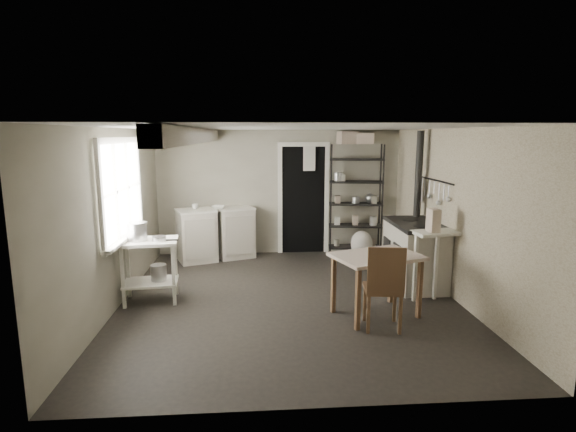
{
  "coord_description": "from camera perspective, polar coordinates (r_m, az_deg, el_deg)",
  "views": [
    {
      "loc": [
        -0.45,
        -5.82,
        2.21
      ],
      "look_at": [
        0.0,
        0.3,
        1.1
      ],
      "focal_mm": 28.0,
      "sensor_mm": 36.0,
      "label": 1
    }
  ],
  "objects": [
    {
      "name": "floor",
      "position": [
        6.24,
        0.21,
        -10.49
      ],
      "size": [
        5.0,
        5.0,
        0.0
      ],
      "primitive_type": "plane",
      "color": "black",
      "rests_on": "ground"
    },
    {
      "name": "ceiling",
      "position": [
        5.83,
        0.22,
        11.14
      ],
      "size": [
        5.0,
        5.0,
        0.0
      ],
      "primitive_type": "plane",
      "rotation": [
        3.14,
        0.0,
        0.0
      ],
      "color": "beige",
      "rests_on": "wall_back"
    },
    {
      "name": "wall_back",
      "position": [
        8.39,
        -1.11,
        3.01
      ],
      "size": [
        4.5,
        0.02,
        2.3
      ],
      "primitive_type": "cube",
      "color": "#9F9B88",
      "rests_on": "ground"
    },
    {
      "name": "wall_front",
      "position": [
        3.51,
        3.39,
        -7.35
      ],
      "size": [
        4.5,
        0.02,
        2.3
      ],
      "primitive_type": "cube",
      "color": "#9F9B88",
      "rests_on": "ground"
    },
    {
      "name": "wall_left",
      "position": [
        6.18,
        -21.07,
        -0.31
      ],
      "size": [
        0.02,
        5.0,
        2.3
      ],
      "primitive_type": "cube",
      "color": "#9F9B88",
      "rests_on": "ground"
    },
    {
      "name": "wall_right",
      "position": [
        6.5,
        20.41,
        0.22
      ],
      "size": [
        0.02,
        5.0,
        2.3
      ],
      "primitive_type": "cube",
      "color": "#9F9B88",
      "rests_on": "ground"
    },
    {
      "name": "window",
      "position": [
        6.31,
        -20.5,
        3.15
      ],
      "size": [
        0.12,
        1.76,
        1.28
      ],
      "primitive_type": null,
      "color": "white",
      "rests_on": "wall_left"
    },
    {
      "name": "doorway",
      "position": [
        8.42,
        1.97,
        2.0
      ],
      "size": [
        0.96,
        0.1,
        2.08
      ],
      "primitive_type": null,
      "color": "white",
      "rests_on": "ground"
    },
    {
      "name": "ceiling_beam",
      "position": [
        5.86,
        -11.74,
        9.95
      ],
      "size": [
        0.18,
        5.0,
        0.18
      ],
      "primitive_type": null,
      "color": "white",
      "rests_on": "ceiling"
    },
    {
      "name": "wallpaper_panel",
      "position": [
        6.49,
        20.33,
        0.22
      ],
      "size": [
        0.01,
        5.0,
        2.3
      ],
      "primitive_type": null,
      "color": "#BBB298",
      "rests_on": "wall_right"
    },
    {
      "name": "utensil_rail",
      "position": [
        6.97,
        18.13,
        4.32
      ],
      "size": [
        0.06,
        1.2,
        0.44
      ],
      "primitive_type": null,
      "color": "silver",
      "rests_on": "wall_right"
    },
    {
      "name": "prep_table",
      "position": [
        6.32,
        -17.08,
        -6.85
      ],
      "size": [
        0.79,
        0.6,
        0.84
      ],
      "primitive_type": null,
      "rotation": [
        0.0,
        0.0,
        0.1
      ],
      "color": "white",
      "rests_on": "ground"
    },
    {
      "name": "stockpot",
      "position": [
        6.22,
        -18.66,
        -2.07
      ],
      "size": [
        0.3,
        0.3,
        0.28
      ],
      "primitive_type": "cylinder",
      "rotation": [
        0.0,
        0.0,
        0.17
      ],
      "color": "silver",
      "rests_on": "prep_table"
    },
    {
      "name": "saucepan",
      "position": [
        6.13,
        -16.04,
        -2.97
      ],
      "size": [
        0.22,
        0.22,
        0.1
      ],
      "primitive_type": "cylinder",
      "rotation": [
        0.0,
        0.0,
        0.22
      ],
      "color": "silver",
      "rests_on": "prep_table"
    },
    {
      "name": "bucket",
      "position": [
        6.32,
        -16.09,
        -6.94
      ],
      "size": [
        0.27,
        0.27,
        0.23
      ],
      "primitive_type": "cylinder",
      "rotation": [
        0.0,
        0.0,
        -0.34
      ],
      "color": "silver",
      "rests_on": "prep_table"
    },
    {
      "name": "base_cabinets",
      "position": [
        8.18,
        -9.15,
        -2.22
      ],
      "size": [
        1.52,
        1.05,
        0.92
      ],
      "primitive_type": null,
      "rotation": [
        0.0,
        0.0,
        0.36
      ],
      "color": "beige",
      "rests_on": "ground"
    },
    {
      "name": "mixing_bowl",
      "position": [
        8.02,
        -8.87,
        1.15
      ],
      "size": [
        0.36,
        0.36,
        0.07
      ],
      "primitive_type": "imported",
      "rotation": [
        0.0,
        0.0,
        -0.21
      ],
      "color": "white",
      "rests_on": "base_cabinets"
    },
    {
      "name": "counter_cup",
      "position": [
        8.08,
        -11.72,
        1.19
      ],
      "size": [
        0.14,
        0.14,
        0.09
      ],
      "primitive_type": "imported",
      "rotation": [
        0.0,
        0.0,
        0.29
      ],
      "color": "white",
      "rests_on": "base_cabinets"
    },
    {
      "name": "shelf_rack",
      "position": [
        8.43,
        8.58,
        1.55
      ],
      "size": [
        1.01,
        0.5,
        2.05
      ],
      "primitive_type": null,
      "rotation": [
        0.0,
        0.0,
        -0.13
      ],
      "color": "black",
      "rests_on": "ground"
    },
    {
      "name": "shelf_jar",
      "position": [
        8.37,
        6.93,
        4.38
      ],
      "size": [
        0.1,
        0.1,
        0.18
      ],
      "primitive_type": "imported",
      "rotation": [
        0.0,
        0.0,
        0.27
      ],
      "color": "white",
      "rests_on": "shelf_rack"
    },
    {
      "name": "storage_box_a",
      "position": [
        8.33,
        7.55,
        8.8
      ],
      "size": [
        0.37,
        0.34,
        0.22
      ],
      "primitive_type": "cube",
      "rotation": [
        0.0,
        0.0,
        0.17
      ],
      "color": "beige",
      "rests_on": "shelf_rack"
    },
    {
      "name": "storage_box_b",
      "position": [
        8.38,
        9.8,
        8.61
      ],
      "size": [
        0.37,
        0.36,
        0.2
      ],
      "primitive_type": "cube",
      "rotation": [
        0.0,
        0.0,
        -0.28
      ],
      "color": "beige",
      "rests_on": "shelf_rack"
    },
    {
      "name": "stove",
      "position": [
        6.96,
        15.76,
        -4.86
      ],
      "size": [
        0.66,
        1.19,
        0.94
      ],
      "primitive_type": null,
      "rotation": [
        0.0,
        0.0,
        0.0
      ],
      "color": "beige",
      "rests_on": "ground"
    },
    {
      "name": "stovepipe",
      "position": [
        7.29,
        16.25,
        4.98
      ],
      "size": [
        0.12,
        0.12,
        1.3
      ],
      "primitive_type": null,
      "rotation": [
        0.0,
        0.0,
        -0.24
      ],
      "color": "black",
      "rests_on": "stove"
    },
    {
      "name": "side_ledge",
      "position": [
        6.41,
        18.08,
        -6.38
      ],
      "size": [
        0.67,
        0.44,
        0.95
      ],
      "primitive_type": null,
      "rotation": [
        0.0,
        0.0,
        0.18
      ],
      "color": "white",
      "rests_on": "ground"
    },
    {
      "name": "oats_box",
      "position": [
        6.23,
        17.93,
        -1.36
      ],
      "size": [
        0.13,
        0.21,
        0.3
      ],
      "primitive_type": "cube",
      "rotation": [
        0.0,
        0.0,
        0.05
      ],
      "color": "beige",
      "rests_on": "side_ledge"
    },
    {
      "name": "work_table",
      "position": [
        5.7,
        11.09,
        -8.67
      ],
      "size": [
        1.2,
        1.01,
        0.77
      ],
      "primitive_type": null,
      "rotation": [
        0.0,
        0.0,
        0.34
      ],
      "color": "beige",
      "rests_on": "ground"
    },
    {
      "name": "table_cup",
      "position": [
        5.57,
        14.01,
        -4.61
      ],
      "size": [
        0.12,
        0.12,
        0.1
      ],
      "primitive_type": "imported",
      "rotation": [
        0.0,
        0.0,
        0.17
      ],
      "color": "white",
      "rests_on": "work_table"
    },
    {
      "name": "chair",
      "position": [
        5.33,
        11.94,
        -8.86
      ],
      "size": [
        0.47,
        0.48,
        1.01
      ],
      "primitive_type": null,
      "rotation": [
        0.0,
        0.0,
        -0.12
      ],
      "color": "brown",
      "rests_on": "ground"
    },
    {
      "name": "flour_sack",
      "position": [
        8.36,
        9.34,
        -3.5
      ],
      "size": [
        0.5,
        0.47,
        0.48
      ],
      "primitive_type": "ellipsoid",
      "rotation": [
        0.0,
        0.0,
        0.42
      ],
      "color": "silver",
      "rests_on": "ground"
    },
    {
      "name": "floor_crock",
      "position": [
        6.65,
        14.7,
        -8.83
      ],
      "size": [
        0.14,
        0.14,
        0.14
      ],
      "primitive_type": "cylinder",
      "rotation": [
        0.0,
        0.0,
        0.24
      ],
      "color": "white",
      "rests_on": "ground"
    }
  ]
}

